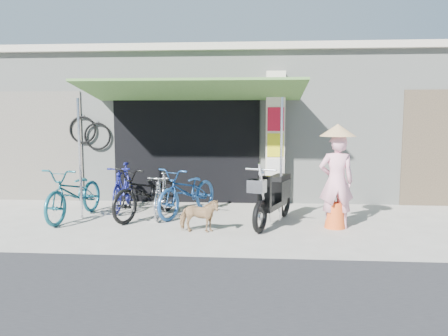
# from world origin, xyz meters

# --- Properties ---
(ground) EXTENTS (80.00, 80.00, 0.00)m
(ground) POSITION_xyz_m (0.00, 0.00, 0.00)
(ground) COLOR #ABA59A
(ground) RESTS_ON ground
(bicycle_shop) EXTENTS (12.30, 5.30, 3.66)m
(bicycle_shop) POSITION_xyz_m (-0.00, 5.09, 1.83)
(bicycle_shop) COLOR #9EA39B
(bicycle_shop) RESTS_ON ground
(shop_pillar) EXTENTS (0.42, 0.44, 3.00)m
(shop_pillar) POSITION_xyz_m (0.85, 2.45, 1.50)
(shop_pillar) COLOR beige
(shop_pillar) RESTS_ON ground
(awning) EXTENTS (4.60, 1.88, 2.72)m
(awning) POSITION_xyz_m (-0.90, 1.63, 2.51)
(awning) COLOR #447032
(awning) RESTS_ON ground
(neighbour_left) EXTENTS (2.60, 0.06, 2.60)m
(neighbour_left) POSITION_xyz_m (-5.00, 2.59, 1.30)
(neighbour_left) COLOR #6B665B
(neighbour_left) RESTS_ON ground
(bike_teal) EXTENTS (0.94, 2.04, 1.03)m
(bike_teal) POSITION_xyz_m (-3.11, 0.72, 0.52)
(bike_teal) COLOR #175968
(bike_teal) RESTS_ON ground
(bike_blue) EXTENTS (0.56, 1.69, 1.00)m
(bike_blue) POSITION_xyz_m (-2.43, 1.64, 0.50)
(bike_blue) COLOR navy
(bike_blue) RESTS_ON ground
(bike_black) EXTENTS (1.44, 2.07, 1.03)m
(bike_black) POSITION_xyz_m (-1.72, 0.92, 0.52)
(bike_black) COLOR black
(bike_black) RESTS_ON ground
(bike_silver) EXTENTS (0.45, 1.49, 0.89)m
(bike_silver) POSITION_xyz_m (-1.46, 1.03, 0.44)
(bike_silver) COLOR silver
(bike_silver) RESTS_ON ground
(bike_navy) EXTENTS (1.44, 1.99, 1.00)m
(bike_navy) POSITION_xyz_m (-0.94, 1.20, 0.50)
(bike_navy) COLOR navy
(bike_navy) RESTS_ON ground
(street_dog) EXTENTS (0.70, 0.32, 0.59)m
(street_dog) POSITION_xyz_m (-0.55, -0.13, 0.30)
(street_dog) COLOR tan
(street_dog) RESTS_ON ground
(moped) EXTENTS (0.90, 1.90, 1.12)m
(moped) POSITION_xyz_m (0.77, 0.60, 0.51)
(moped) COLOR black
(moped) RESTS_ON ground
(nun) EXTENTS (0.64, 0.64, 1.87)m
(nun) POSITION_xyz_m (1.86, 0.37, 0.92)
(nun) COLOR #FAA8BE
(nun) RESTS_ON ground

